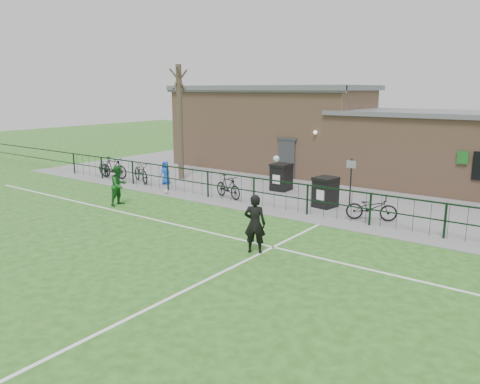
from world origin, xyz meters
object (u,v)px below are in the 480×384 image
Objects in this scene: spectator_child at (166,173)px; ball_ground at (166,192)px; bare_tree at (180,123)px; sign_post at (351,183)px; wheelie_bin_left at (281,178)px; wheelie_bin_right at (325,193)px; bicycle_b at (113,168)px; bicycle_c at (141,172)px; bicycle_a at (104,167)px; outfield_player at (119,185)px; bicycle_e at (371,208)px; bicycle_d at (228,187)px.

ball_ground is at bearing -47.09° from spectator_child.
bare_tree is 3.00× the size of sign_post.
wheelie_bin_left is at bearing 19.72° from spectator_child.
wheelie_bin_left is 1.03× the size of wheelie_bin_right.
bicycle_b reaches higher than bicycle_c.
bicycle_a is at bearing -167.25° from wheelie_bin_right.
outfield_player is at bearing -99.25° from bicycle_a.
spectator_child is (-10.89, 0.27, 0.11)m from bicycle_e.
outfield_player reaches higher than bicycle_a.
wheelie_bin_left reaches higher than spectator_child.
wheelie_bin_right is at bearing -60.08° from bicycle_c.
outfield_player is at bearing 156.54° from bicycle_d.
bicycle_c is at bearing 33.24° from outfield_player.
bare_tree is 5.07× the size of spectator_child.
wheelie_bin_left is at bearing -52.49° from bicycle_a.
bicycle_b reaches higher than bicycle_d.
bicycle_a reaches higher than ball_ground.
bicycle_e is at bearing -44.86° from sign_post.
bare_tree is 3.59× the size of outfield_player.
bare_tree is at bearing 102.12° from spectator_child.
bicycle_d is at bearing -43.35° from outfield_player.
outfield_player is at bearing -123.01° from wheelie_bin_left.
bicycle_b is 2.07m from bicycle_c.
wheelie_bin_left is 7.36m from bicycle_c.
bicycle_c is 12.28m from bicycle_e.
wheelie_bin_right is 1.11m from sign_post.
bicycle_a is 0.95× the size of bicycle_e.
wheelie_bin_right is at bearing 48.61° from bicycle_e.
wheelie_bin_right is 2.40m from bicycle_e.
wheelie_bin_right reaches higher than bicycle_c.
outfield_player reaches higher than wheelie_bin_right.
ball_ground is (2.97, -1.16, -0.45)m from bicycle_c.
bicycle_e is 10.89m from spectator_child.
bicycle_d is (7.92, -0.06, -0.06)m from bicycle_b.
wheelie_bin_right is (3.15, -1.71, -0.02)m from wheelie_bin_left.
bare_tree is at bearing -42.42° from bicycle_a.
ball_ground is (-2.89, -0.97, -0.43)m from bicycle_d.
outfield_player is (2.91, -3.80, 0.28)m from bicycle_c.
spectator_child is at bearing -62.98° from bicycle_a.
bicycle_d is at bearing 18.65° from ball_ground.
ball_ground is (-9.32, -1.28, -0.39)m from bicycle_e.
bicycle_b is 1.05× the size of bicycle_e.
spectator_child is (3.47, 0.51, 0.02)m from bicycle_b.
bicycle_b is (-12.87, -1.72, -0.42)m from sign_post.
wheelie_bin_left is 4.09m from sign_post.
outfield_player is (-7.89, -5.39, -0.18)m from sign_post.
bicycle_e is 10.16m from outfield_player.
bare_tree is at bearing -61.87° from bicycle_b.
bicycle_a is at bearing 168.52° from ball_ground.
sign_post is 14.07m from bicycle_a.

